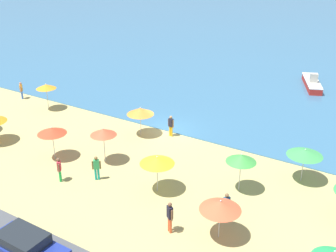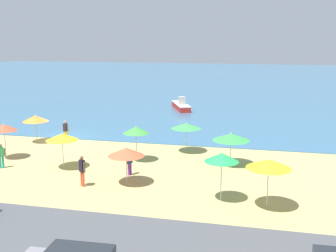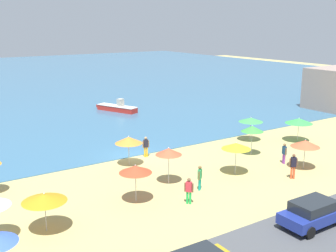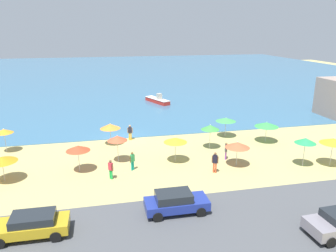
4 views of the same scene
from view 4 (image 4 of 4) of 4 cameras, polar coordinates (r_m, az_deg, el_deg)
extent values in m
plane|color=tan|center=(36.36, -7.90, -2.21)|extent=(160.00, 160.00, 0.00)
cube|color=#356588|center=(90.15, -10.93, 8.92)|extent=(150.00, 110.00, 0.05)
cube|color=#47494D|center=(20.21, -3.29, -18.44)|extent=(80.00, 8.00, 0.06)
cylinder|color=#B2B2B7|center=(29.01, -26.73, -7.06)|extent=(0.05, 0.05, 1.73)
cone|color=orange|center=(28.65, -26.99, -5.19)|extent=(2.33, 2.33, 0.40)
sphere|color=silver|center=(28.57, -27.05, -4.75)|extent=(0.08, 0.08, 0.08)
cylinder|color=#B2B2B7|center=(36.90, 9.96, -0.49)|extent=(0.05, 0.05, 1.87)
cone|color=green|center=(36.61, 10.05, 1.12)|extent=(2.22, 2.22, 0.38)
sphere|color=silver|center=(36.55, 10.06, 1.45)|extent=(0.08, 0.08, 0.08)
cylinder|color=#B2B2B7|center=(32.04, 26.55, -4.45)|extent=(0.05, 0.05, 2.15)
cone|color=yellow|center=(31.65, 26.84, -2.33)|extent=(2.25, 2.25, 0.45)
sphere|color=silver|center=(31.58, 26.90, -1.89)|extent=(0.08, 0.08, 0.08)
cylinder|color=#B2B2B7|center=(29.88, -8.71, -4.33)|extent=(0.05, 0.05, 2.10)
cone|color=#DB5131|center=(29.47, -8.81, -2.10)|extent=(1.79, 1.79, 0.45)
sphere|color=silver|center=(29.39, -8.84, -1.63)|extent=(0.08, 0.08, 0.08)
cylinder|color=#B2B2B7|center=(29.41, 11.88, -5.20)|extent=(0.05, 0.05, 1.76)
cone|color=#D85834|center=(29.03, 12.00, -3.23)|extent=(2.14, 2.14, 0.49)
sphere|color=silver|center=(28.94, 12.03, -2.72)|extent=(0.08, 0.08, 0.08)
cylinder|color=#B2B2B7|center=(28.59, -15.24, -5.89)|extent=(0.05, 0.05, 1.95)
cone|color=#ED4024|center=(28.18, -15.41, -3.74)|extent=(2.00, 2.00, 0.44)
sphere|color=silver|center=(28.10, -15.45, -3.26)|extent=(0.08, 0.08, 0.08)
cylinder|color=#B2B2B7|center=(34.49, -9.95, -1.78)|extent=(0.05, 0.05, 1.80)
cone|color=orange|center=(34.16, -10.04, -0.02)|extent=(2.09, 2.09, 0.51)
sphere|color=silver|center=(34.08, -10.06, 0.43)|extent=(0.08, 0.08, 0.08)
cylinder|color=#B2B2B7|center=(30.98, 22.58, -4.59)|extent=(0.05, 0.05, 2.20)
cone|color=green|center=(30.57, 22.84, -2.36)|extent=(1.80, 1.80, 0.46)
sphere|color=silver|center=(30.49, 22.89, -1.90)|extent=(0.08, 0.08, 0.08)
cylinder|color=#B2B2B7|center=(36.23, 16.67, -1.36)|extent=(0.05, 0.05, 1.77)
cone|color=green|center=(35.93, 16.81, 0.25)|extent=(2.48, 2.48, 0.46)
sphere|color=silver|center=(35.86, 16.85, 0.64)|extent=(0.08, 0.08, 0.08)
cylinder|color=#B2B2B7|center=(29.54, 1.27, -4.53)|extent=(0.05, 0.05, 1.95)
cone|color=yellow|center=(29.15, 1.28, -2.44)|extent=(2.10, 2.10, 0.43)
sphere|color=silver|center=(29.07, 1.29, -1.98)|extent=(0.08, 0.08, 0.08)
cylinder|color=#B2B2B7|center=(35.57, -26.46, -2.57)|extent=(0.05, 0.05, 2.01)
cone|color=orange|center=(35.25, -26.69, -0.79)|extent=(1.74, 1.74, 0.39)
sphere|color=silver|center=(35.19, -26.74, -0.44)|extent=(0.08, 0.08, 0.08)
cylinder|color=#B2B2B7|center=(33.08, 7.30, -2.23)|extent=(0.05, 0.05, 2.05)
cone|color=green|center=(32.72, 7.37, -0.22)|extent=(1.83, 1.83, 0.47)
sphere|color=silver|center=(32.64, 7.39, 0.23)|extent=(0.08, 0.08, 0.08)
cylinder|color=#169E8B|center=(28.22, -6.33, -6.95)|extent=(0.14, 0.14, 0.79)
cylinder|color=#169E8B|center=(28.34, -6.07, -6.84)|extent=(0.14, 0.14, 0.79)
cube|color=#2F9854|center=(28.01, -6.24, -5.56)|extent=(0.42, 0.40, 0.63)
sphere|color=brown|center=(27.84, -6.27, -4.72)|extent=(0.22, 0.22, 0.22)
cylinder|color=brown|center=(27.87, -6.59, -5.80)|extent=(0.09, 0.09, 0.56)
cylinder|color=brown|center=(28.18, -5.90, -5.52)|extent=(0.09, 0.09, 0.56)
cylinder|color=yellow|center=(35.76, -6.75, -1.80)|extent=(0.14, 0.14, 0.82)
cylinder|color=yellow|center=(35.74, -6.46, -1.80)|extent=(0.14, 0.14, 0.82)
cube|color=#1E1E2C|center=(35.53, -6.64, -0.68)|extent=(0.39, 0.28, 0.65)
sphere|color=#966E4A|center=(35.40, -6.67, 0.02)|extent=(0.22, 0.22, 0.22)
cylinder|color=#966E4A|center=(35.56, -7.02, -0.76)|extent=(0.09, 0.09, 0.58)
cylinder|color=#966E4A|center=(35.52, -6.25, -0.75)|extent=(0.09, 0.09, 0.58)
cylinder|color=#DB522D|center=(27.91, 7.96, -7.19)|extent=(0.14, 0.14, 0.88)
cylinder|color=#DB522D|center=(27.88, 8.32, -7.23)|extent=(0.14, 0.14, 0.88)
cube|color=black|center=(27.59, 8.20, -5.71)|extent=(0.42, 0.38, 0.70)
sphere|color=brown|center=(27.41, 8.25, -4.78)|extent=(0.22, 0.22, 0.22)
cylinder|color=brown|center=(27.66, 7.71, -5.74)|extent=(0.09, 0.09, 0.63)
cylinder|color=brown|center=(27.56, 8.69, -5.87)|extent=(0.09, 0.09, 0.63)
cylinder|color=green|center=(26.88, -9.76, -8.36)|extent=(0.14, 0.14, 0.78)
cylinder|color=green|center=(27.00, -10.03, -8.25)|extent=(0.14, 0.14, 0.78)
cube|color=#C7303F|center=(26.65, -9.97, -6.94)|extent=(0.40, 0.42, 0.62)
sphere|color=brown|center=(26.48, -10.02, -6.06)|extent=(0.22, 0.22, 0.22)
cylinder|color=brown|center=(26.51, -9.61, -7.17)|extent=(0.09, 0.09, 0.56)
cylinder|color=brown|center=(26.84, -10.32, -6.90)|extent=(0.09, 0.09, 0.56)
cylinder|color=purple|center=(30.91, 10.01, -4.98)|extent=(0.14, 0.14, 0.78)
cylinder|color=purple|center=(30.74, 10.01, -5.10)|extent=(0.14, 0.14, 0.78)
cube|color=navy|center=(30.58, 10.07, -3.83)|extent=(0.34, 0.42, 0.62)
sphere|color=brown|center=(30.43, 10.12, -3.06)|extent=(0.22, 0.22, 0.22)
cylinder|color=brown|center=(30.82, 10.06, -3.76)|extent=(0.09, 0.09, 0.55)
cylinder|color=brown|center=(30.37, 10.08, -4.08)|extent=(0.09, 0.09, 0.55)
cube|color=navy|center=(21.93, 1.51, -13.38)|extent=(4.15, 1.78, 0.58)
cube|color=#1E2328|center=(21.61, 0.97, -12.16)|extent=(2.33, 1.56, 0.54)
cylinder|color=black|center=(23.09, 4.49, -12.61)|extent=(0.64, 0.23, 0.64)
cylinder|color=black|center=(21.73, 5.75, -14.66)|extent=(0.64, 0.23, 0.64)
cylinder|color=black|center=(22.53, -2.58, -13.36)|extent=(0.64, 0.23, 0.64)
cylinder|color=black|center=(21.14, -1.81, -15.54)|extent=(0.64, 0.23, 0.64)
cylinder|color=black|center=(21.04, 26.44, -17.67)|extent=(0.65, 0.25, 0.64)
cylinder|color=black|center=(22.12, 23.43, -15.47)|extent=(0.65, 0.25, 0.64)
cube|color=#B18F1A|center=(21.25, -22.89, -15.86)|extent=(4.36, 1.82, 0.60)
cube|color=#1E2328|center=(20.93, -22.45, -14.61)|extent=(2.45, 1.58, 0.47)
cylinder|color=black|center=(22.44, -26.22, -15.37)|extent=(0.64, 0.23, 0.64)
cylinder|color=black|center=(20.46, -18.98, -17.76)|extent=(0.64, 0.23, 0.64)
cylinder|color=black|center=(21.84, -18.47, -15.34)|extent=(0.64, 0.23, 0.64)
cube|color=red|center=(53.37, -1.86, 4.40)|extent=(3.26, 5.49, 0.61)
cube|color=red|center=(55.77, -3.53, 4.98)|extent=(0.81, 0.67, 0.36)
cube|color=silver|center=(53.30, -1.87, 4.77)|extent=(3.33, 5.52, 0.08)
cube|color=#B2AD9E|center=(52.77, -1.54, 5.15)|extent=(0.91, 0.84, 0.98)
camera|label=1|loc=(20.63, 55.86, 16.99)|focal=45.00mm
camera|label=2|loc=(19.77, 68.93, -3.50)|focal=45.00mm
camera|label=3|loc=(14.56, -79.38, -0.86)|focal=45.00mm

